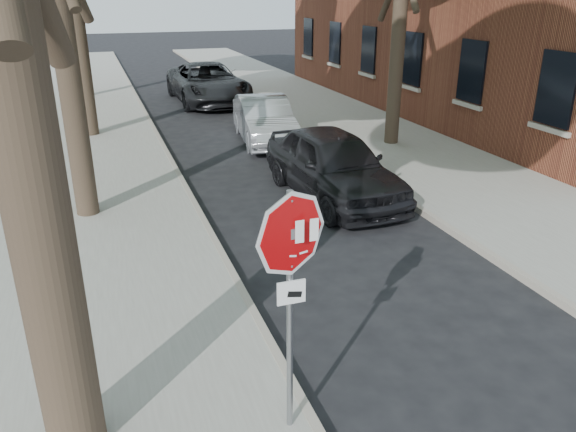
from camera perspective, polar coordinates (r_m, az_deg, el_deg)
name	(u,v)px	position (r m, az deg, el deg)	size (l,w,h in m)	color
ground	(350,417)	(6.57, 6.30, -19.64)	(120.00, 120.00, 0.00)	black
sidewalk_left	(90,152)	(16.93, -19.51, 6.12)	(4.00, 55.00, 0.12)	gray
sidewalk_right	(361,129)	(18.83, 7.43, 8.73)	(4.00, 55.00, 0.12)	gray
curb_left	(163,146)	(17.02, -12.60, 6.96)	(0.12, 55.00, 0.13)	#9E9384
curb_right	(303,134)	(18.03, 1.51, 8.32)	(0.12, 55.00, 0.13)	#9E9384
stop_sign	(291,270)	(5.21, 0.29, -5.51)	(0.76, 0.34, 2.61)	gray
car_a	(333,165)	(12.44, 4.63, 5.23)	(1.81, 4.49, 1.53)	black
car_b	(264,120)	(17.20, -2.40, 9.72)	(1.43, 4.11, 1.35)	#B0B1B8
car_d	(208,83)	(23.68, -8.15, 13.22)	(2.61, 5.66, 1.57)	black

